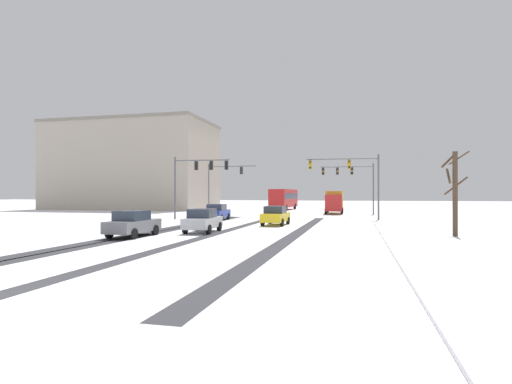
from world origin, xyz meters
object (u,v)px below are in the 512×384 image
(bus_oncoming, at_px, (284,198))
(traffic_signal_far_left, at_px, (222,180))
(traffic_signal_near_left, at_px, (196,173))
(car_grey_fourth, at_px, (133,224))
(traffic_signal_far_right, at_px, (352,177))
(bare_tree_sidewalk_mid, at_px, (455,190))
(box_truck_delivery, at_px, (334,201))
(car_yellow_cab_second, at_px, (276,216))
(traffic_signal_near_right, at_px, (353,173))
(car_silver_third, at_px, (203,220))
(office_building_far_left_block, at_px, (133,166))
(car_blue_lead, at_px, (217,212))

(bus_oncoming, bearing_deg, traffic_signal_far_left, -106.33)
(traffic_signal_far_left, distance_m, bus_oncoming, 18.00)
(bus_oncoming, bearing_deg, traffic_signal_near_left, -99.40)
(traffic_signal_near_left, relative_size, car_grey_fourth, 1.58)
(traffic_signal_far_right, height_order, traffic_signal_far_left, same)
(bare_tree_sidewalk_mid, bearing_deg, box_truck_delivery, 107.46)
(car_yellow_cab_second, distance_m, car_grey_fourth, 13.07)
(traffic_signal_far_right, relative_size, traffic_signal_far_left, 1.02)
(traffic_signal_near_right, relative_size, car_silver_third, 1.67)
(bus_oncoming, bearing_deg, bare_tree_sidewalk_mid, -65.51)
(traffic_signal_near_right, xyz_separation_m, car_yellow_cab_second, (-6.27, -7.31, -3.87))
(traffic_signal_far_left, height_order, box_truck_delivery, traffic_signal_far_left)
(traffic_signal_near_left, bearing_deg, car_grey_fourth, -81.03)
(traffic_signal_near_right, xyz_separation_m, bare_tree_sidewalk_mid, (6.31, -13.36, -1.82))
(office_building_far_left_block, bearing_deg, traffic_signal_near_left, -48.51)
(traffic_signal_near_left, distance_m, bus_oncoming, 27.38)
(office_building_far_left_block, bearing_deg, bus_oncoming, 3.80)
(office_building_far_left_block, bearing_deg, traffic_signal_near_right, -31.66)
(car_yellow_cab_second, bearing_deg, box_truck_delivery, 80.30)
(traffic_signal_near_right, xyz_separation_m, office_building_far_left_block, (-37.87, 23.36, 2.87))
(traffic_signal_far_right, xyz_separation_m, bare_tree_sidewalk_mid, (6.51, -25.35, -1.95))
(traffic_signal_far_right, bearing_deg, box_truck_delivery, 130.58)
(traffic_signal_far_right, relative_size, car_yellow_cab_second, 1.60)
(car_silver_third, relative_size, car_grey_fourth, 1.02)
(traffic_signal_far_right, bearing_deg, bare_tree_sidewalk_mid, -75.59)
(car_blue_lead, relative_size, office_building_far_left_block, 0.15)
(traffic_signal_near_left, bearing_deg, car_yellow_cab_second, -30.58)
(traffic_signal_near_right, relative_size, car_yellow_cab_second, 1.69)
(traffic_signal_near_left, xyz_separation_m, office_building_far_left_block, (-22.20, 25.10, 2.76))
(car_silver_third, height_order, box_truck_delivery, box_truck_delivery)
(traffic_signal_near_right, relative_size, car_grey_fourth, 1.70)
(traffic_signal_near_right, relative_size, bus_oncoming, 0.63)
(car_silver_third, distance_m, bare_tree_sidewalk_mid, 16.40)
(traffic_signal_far_left, relative_size, car_grey_fourth, 1.58)
(office_building_far_left_block, bearing_deg, car_silver_third, -53.72)
(traffic_signal_near_right, height_order, traffic_signal_far_left, same)
(traffic_signal_near_right, bearing_deg, car_yellow_cab_second, -130.62)
(car_blue_lead, xyz_separation_m, car_silver_third, (3.32, -12.44, 0.00))
(traffic_signal_far_left, xyz_separation_m, office_building_far_left_block, (-21.64, 15.34, 3.10))
(traffic_signal_near_left, xyz_separation_m, car_silver_third, (5.77, -13.01, -3.97))
(car_blue_lead, bearing_deg, bare_tree_sidewalk_mid, -29.48)
(traffic_signal_far_right, relative_size, car_blue_lead, 1.60)
(car_silver_third, distance_m, box_truck_delivery, 30.36)
(traffic_signal_far_left, bearing_deg, bare_tree_sidewalk_mid, -43.47)
(traffic_signal_near_right, xyz_separation_m, car_blue_lead, (-13.23, -2.32, -3.87))
(bus_oncoming, relative_size, office_building_far_left_block, 0.40)
(traffic_signal_far_right, height_order, traffic_signal_near_right, same)
(car_blue_lead, relative_size, bus_oncoming, 0.38)
(car_silver_third, bearing_deg, traffic_signal_near_left, 113.92)
(car_grey_fourth, bearing_deg, traffic_signal_far_right, 67.18)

